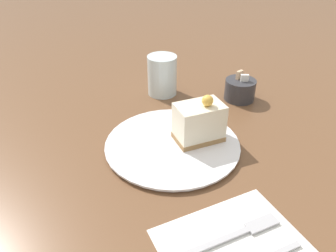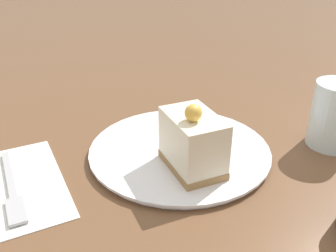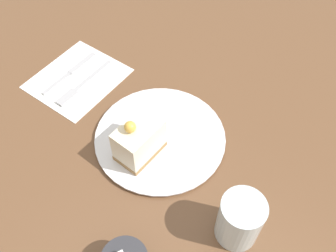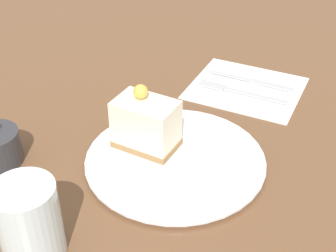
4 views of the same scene
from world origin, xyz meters
name	(u,v)px [view 4 (image 4 of 4)]	position (x,y,z in m)	size (l,w,h in m)	color
ground_plane	(162,152)	(0.00, 0.00, 0.00)	(4.00, 4.00, 0.00)	brown
plate	(175,160)	(-0.01, -0.03, 0.01)	(0.28, 0.28, 0.01)	white
cake_slice	(146,124)	(-0.01, 0.02, 0.05)	(0.06, 0.10, 0.10)	#9E7547
napkin	(246,88)	(0.26, -0.05, 0.00)	(0.20, 0.22, 0.00)	white
fork	(234,90)	(0.23, -0.03, 0.01)	(0.02, 0.18, 0.00)	#B2B2B7
knife	(258,82)	(0.29, -0.06, 0.01)	(0.02, 0.18, 0.00)	#B2B2B7
drinking_glass	(29,221)	(-0.25, 0.04, 0.05)	(0.08, 0.08, 0.11)	silver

